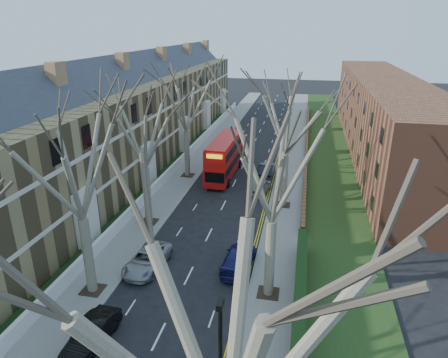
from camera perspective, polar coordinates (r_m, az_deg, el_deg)
The scene contains 19 objects.
pavement_left at distance 56.80m, azimuth -2.32°, elevation 4.33°, with size 3.00×102.00×0.12m, color slate.
pavement_right at distance 55.25m, azimuth 9.88°, elevation 3.54°, with size 3.00×102.00×0.12m, color slate.
terrace_left at distance 50.57m, azimuth -13.16°, elevation 8.09°, with size 9.70×78.00×13.60m.
flats_right at distance 58.78m, azimuth 21.69°, elevation 8.39°, with size 13.97×54.00×10.00m.
wall_hedge_right at distance 22.00m, azimuth 10.39°, elevation -23.59°, with size 0.70×24.00×1.80m.
front_wall_left at distance 49.74m, azimuth -6.38°, elevation 2.42°, with size 0.30×78.00×1.00m.
grass_verge_right at distance 55.30m, azimuth 14.55°, elevation 3.28°, with size 6.00×102.00×0.06m.
tree_left_mid at distance 24.59m, azimuth -20.70°, elevation 3.40°, with size 10.50×10.50×14.71m.
tree_left_far at distance 33.23m, azimuth -11.67°, elevation 8.13°, with size 10.15×10.15×14.22m.
tree_left_dist at distance 44.24m, azimuth -5.60°, elevation 12.05°, with size 10.50×10.50×14.71m.
tree_right_near at distance 10.30m, azimuth 0.34°, elevation -18.88°, with size 10.85×10.85×15.20m.
tree_right_mid at distance 22.86m, azimuth 7.28°, elevation 3.34°, with size 10.50×10.50×14.71m.
tree_right_far at distance 36.49m, azimuth 9.15°, elevation 9.44°, with size 10.15×10.15×14.22m.
double_decker_bus at distance 46.01m, azimuth 0.07°, elevation 2.98°, with size 2.81×10.38×4.34m.
car_left_mid at distance 24.46m, azimuth -18.41°, elevation -20.35°, with size 1.48×4.25×1.40m, color black.
car_left_far at distance 29.87m, azimuth -10.90°, elevation -11.25°, with size 2.22×4.82×1.34m, color gray.
car_right_near at distance 29.42m, azimuth 2.11°, elevation -11.28°, with size 2.00×4.92×1.43m, color #171751.
car_right_mid at distance 41.96m, azimuth 5.26°, elevation -1.03°, with size 1.68×4.16×1.42m, color gray.
car_right_far at distance 46.35m, azimuth 6.07°, elevation 1.25°, with size 1.70×4.87×1.61m, color black.
Camera 1 is at (7.24, -13.73, 16.48)m, focal length 32.00 mm.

